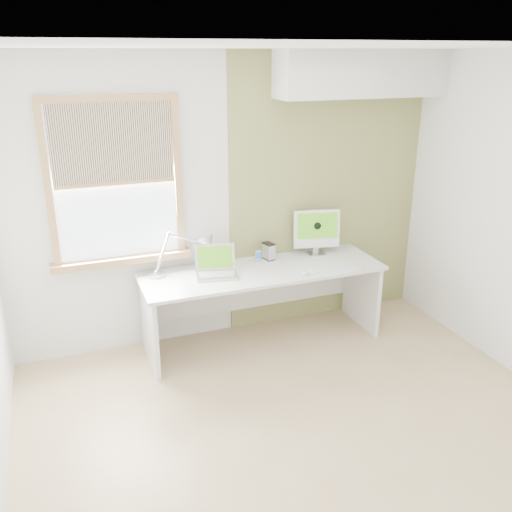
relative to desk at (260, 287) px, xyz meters
name	(u,v)px	position (x,y,z in m)	size (l,w,h in m)	color
room	(314,266)	(-0.19, -1.44, 0.77)	(4.04, 3.54, 2.64)	tan
accent_wall	(327,191)	(0.81, 0.30, 0.77)	(2.00, 0.02, 2.60)	olive
soffit	(362,73)	(1.01, 0.13, 1.87)	(1.60, 0.40, 0.42)	white
window	(116,184)	(-1.19, 0.27, 1.01)	(1.20, 0.14, 1.42)	#AC7F4D
desk	(260,287)	(0.00, 0.00, 0.00)	(2.20, 0.70, 0.73)	silver
desk_lamp	(198,249)	(-0.54, 0.13, 0.40)	(0.69, 0.28, 0.39)	#B0B2B5
laptop	(216,267)	(-0.42, -0.01, 0.26)	(0.41, 0.35, 0.25)	#B0B2B5
phone_dock	(258,259)	(0.03, 0.13, 0.23)	(0.06, 0.06, 0.12)	#B0B2B5
external_drive	(269,251)	(0.15, 0.17, 0.27)	(0.10, 0.14, 0.16)	#B0B2B5
imac	(317,230)	(0.63, 0.14, 0.44)	(0.45, 0.19, 0.44)	#B0B2B5
keyboard	(335,268)	(0.62, -0.29, 0.20)	(0.46, 0.19, 0.02)	white
mouse	(305,273)	(0.31, -0.30, 0.21)	(0.05, 0.09, 0.03)	white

